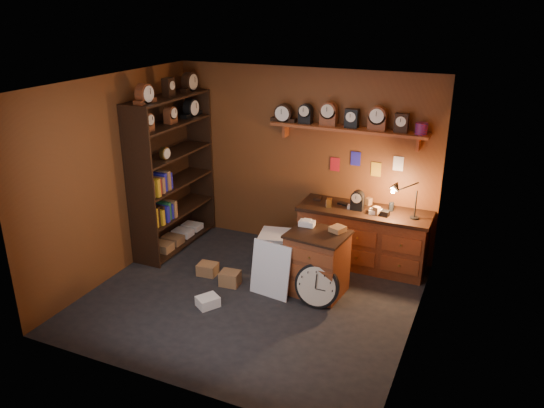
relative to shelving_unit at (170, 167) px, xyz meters
The scene contains 11 objects.
floor 2.40m from the shelving_unit, 28.68° to the right, with size 4.00×4.00×0.00m, color black.
room_shell 2.09m from the shelving_unit, 25.39° to the right, with size 4.02×3.62×2.71m.
shelving_unit is the anchor object (origin of this frame).
workbench 2.99m from the shelving_unit, ahead, with size 1.83×0.66×1.36m.
low_cabinet 2.68m from the shelving_unit, 11.29° to the right, with size 0.79×0.69×0.92m.
big_round_clock 2.91m from the shelving_unit, 17.28° to the right, with size 0.57×0.18×0.57m.
white_panel 2.48m from the shelving_unit, 21.96° to the right, with size 0.55×0.02×0.73m, color silver.
mini_fridge 2.01m from the shelving_unit, ahead, with size 0.57×0.58×0.49m.
floor_box_a 1.66m from the shelving_unit, 34.30° to the right, with size 0.26×0.22×0.16m, color olive.
floor_box_b 2.29m from the shelving_unit, 44.72° to the right, with size 0.21×0.26×0.13m, color white.
floor_box_c 1.98m from the shelving_unit, 29.65° to the right, with size 0.26×0.21×0.19m, color olive.
Camera 1 is at (2.64, -5.29, 3.57)m, focal length 35.00 mm.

